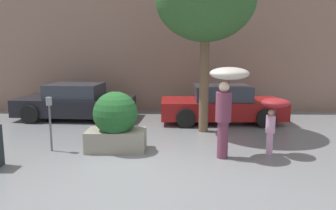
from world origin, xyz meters
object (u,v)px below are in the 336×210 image
at_px(planter_box, 116,122).
at_px(parking_meter, 50,113).
at_px(person_adult, 227,91).
at_px(parked_car_far, 76,103).
at_px(person_child, 274,110).
at_px(parked_car_near, 221,105).

distance_m(planter_box, parking_meter, 1.62).
distance_m(person_adult, parked_car_far, 6.44).
bearing_deg(person_adult, parking_meter, 135.62).
relative_size(planter_box, person_child, 1.08).
distance_m(person_adult, person_child, 1.25).
relative_size(planter_box, parked_car_near, 0.35).
bearing_deg(person_adult, parked_car_far, 99.04).
bearing_deg(parking_meter, parked_car_far, 97.65).
xyz_separation_m(person_adult, parked_car_far, (-4.75, 4.25, -0.96)).
height_order(planter_box, person_child, planter_box).
bearing_deg(planter_box, person_adult, -10.22).
relative_size(person_adult, parked_car_near, 0.50).
bearing_deg(person_child, planter_box, -133.43).
xyz_separation_m(planter_box, parked_car_far, (-2.11, 3.78, -0.13)).
distance_m(parked_car_far, parking_meter, 3.91).
relative_size(person_adult, person_child, 1.53).
distance_m(parked_car_near, parked_car_far, 5.22).
bearing_deg(parking_meter, person_child, -2.19).
xyz_separation_m(person_adult, parking_meter, (-4.23, 0.39, -0.59)).
bearing_deg(parked_car_far, parked_car_near, -90.61).
height_order(planter_box, parking_meter, planter_box).
relative_size(person_adult, parking_meter, 1.55).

